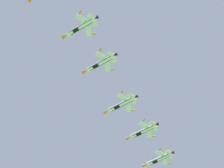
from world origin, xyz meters
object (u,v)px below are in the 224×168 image
Objects in this scene: fighter_jet_trail_slot at (159,159)px; fighter_jet_right_outer at (142,131)px; fighter_jet_right_wing at (100,63)px; fighter_jet_left_outer at (121,104)px; fighter_jet_left_wing at (80,27)px.

fighter_jet_right_outer is at bearing -177.29° from fighter_jet_trail_slot.
fighter_jet_right_wing is 1.00× the size of fighter_jet_left_outer.
fighter_jet_right_outer is 17.59m from fighter_jet_trail_slot.
fighter_jet_left_outer is at bearing 3.93° from fighter_jet_left_wing.
fighter_jet_right_wing is 54.07m from fighter_jet_trail_slot.
fighter_jet_right_wing is at bearing -176.23° from fighter_jet_left_outer.
fighter_jet_left_outer is at bearing 3.77° from fighter_jet_right_wing.
fighter_jet_right_wing reaches higher than fighter_jet_left_outer.
fighter_jet_trail_slot is (29.94, 18.24, 2.20)m from fighter_jet_left_outer.
fighter_jet_right_wing is at bearing -178.81° from fighter_jet_trail_slot.
fighter_jet_left_wing reaches higher than fighter_jet_left_outer.
fighter_jet_left_outer is (15.53, 11.01, -2.70)m from fighter_jet_right_wing.
fighter_jet_right_outer reaches higher than fighter_jet_left_outer.
fighter_jet_left_wing is at bearing -178.43° from fighter_jet_right_outer.
fighter_jet_right_wing reaches higher than fighter_jet_trail_slot.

